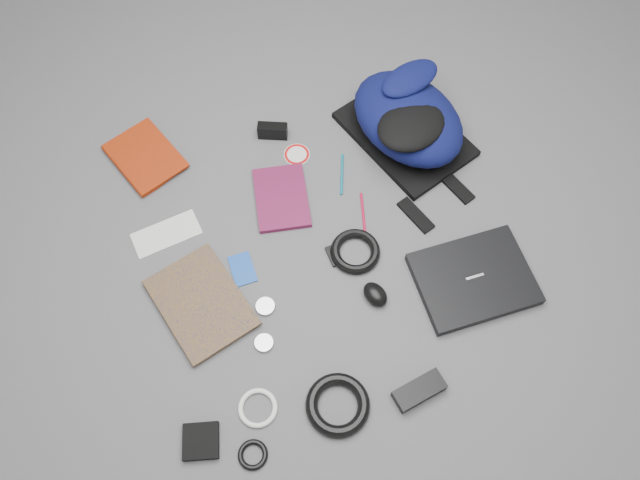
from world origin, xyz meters
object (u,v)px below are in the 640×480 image
object	(u,v)px
comic_book	(167,324)
power_brick	(419,391)
compact_camera	(273,131)
dvd_case	(281,198)
textbook_red	(121,172)
laptop	(474,279)
pouch	(201,441)
backpack	(408,118)
mouse	(375,294)

from	to	relation	value
comic_book	power_brick	size ratio (longest dim) A/B	2.17
comic_book	compact_camera	size ratio (longest dim) A/B	3.16
dvd_case	textbook_red	bearing A→B (deg)	161.26
textbook_red	compact_camera	world-z (taller)	compact_camera
laptop	textbook_red	xyz separation A→B (m)	(-0.86, 0.65, -0.00)
laptop	pouch	xyz separation A→B (m)	(-0.81, -0.18, -0.00)
backpack	mouse	bearing A→B (deg)	-139.46
textbook_red	pouch	distance (m)	0.83
laptop	textbook_red	distance (m)	1.08
textbook_red	power_brick	bearing A→B (deg)	-77.55
power_brick	mouse	bearing A→B (deg)	82.91
laptop	mouse	distance (m)	0.28
backpack	pouch	world-z (taller)	backpack
backpack	textbook_red	bearing A→B (deg)	151.87
power_brick	pouch	bearing A→B (deg)	164.42
textbook_red	comic_book	world-z (taller)	textbook_red
mouse	power_brick	bearing A→B (deg)	-105.56
pouch	comic_book	bearing A→B (deg)	92.90
mouse	power_brick	xyz separation A→B (m)	(0.01, -0.28, -0.00)
power_brick	pouch	distance (m)	0.55
textbook_red	comic_book	size ratio (longest dim) A/B	0.80
textbook_red	pouch	xyz separation A→B (m)	(0.05, -0.83, -0.00)
power_brick	comic_book	bearing A→B (deg)	136.56
laptop	mouse	size ratio (longest dim) A/B	4.02
dvd_case	pouch	distance (m)	0.71
dvd_case	compact_camera	size ratio (longest dim) A/B	2.34
textbook_red	comic_book	xyz separation A→B (m)	(0.03, -0.51, -0.00)
pouch	dvd_case	bearing A→B (deg)	57.31
backpack	compact_camera	xyz separation A→B (m)	(-0.39, 0.13, -0.06)
compact_camera	pouch	distance (m)	0.93
power_brick	textbook_red	bearing A→B (deg)	113.98
comic_book	compact_camera	distance (m)	0.67
dvd_case	pouch	xyz separation A→B (m)	(-0.38, -0.60, 0.00)
textbook_red	power_brick	distance (m)	1.07
laptop	backpack	bearing A→B (deg)	90.49
backpack	laptop	world-z (taller)	backpack
laptop	power_brick	size ratio (longest dim) A/B	2.34
comic_book	textbook_red	bearing A→B (deg)	77.27
comic_book	backpack	bearing A→B (deg)	8.25
textbook_red	comic_book	distance (m)	0.51
laptop	textbook_red	world-z (taller)	laptop
backpack	compact_camera	size ratio (longest dim) A/B	4.69
compact_camera	power_brick	xyz separation A→B (m)	(0.13, -0.88, -0.01)
textbook_red	pouch	world-z (taller)	textbook_red
dvd_case	laptop	bearing A→B (deg)	-34.75
mouse	pouch	xyz separation A→B (m)	(-0.54, -0.22, -0.01)
dvd_case	compact_camera	xyz separation A→B (m)	(0.04, 0.23, 0.02)
compact_camera	power_brick	world-z (taller)	compact_camera
power_brick	pouch	size ratio (longest dim) A/B	1.52
backpack	comic_book	distance (m)	0.91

